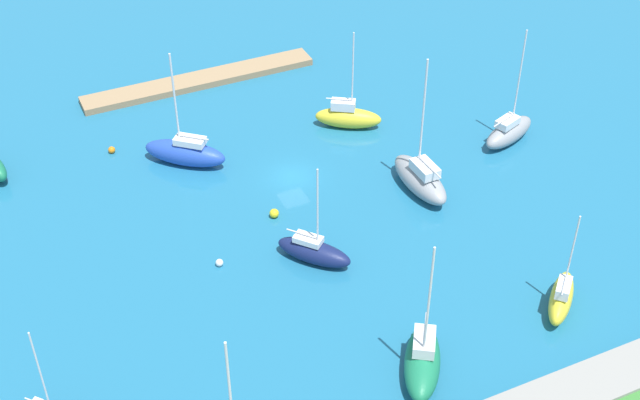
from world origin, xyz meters
The scene contains 12 objects.
water centered at (0.00, 0.00, 0.00)m, with size 160.00×160.00×0.00m, color #1E668C.
pier_dock centered at (2.34, -19.71, 0.35)m, with size 25.26×2.97×0.71m, color #997A56.
sailboat_gray_west_end centered at (-21.22, 3.46, 1.20)m, with size 6.98×4.38×11.82m.
sailboat_yellow_far_south centered at (-11.73, 24.24, 1.24)m, with size 5.32×5.24×8.89m.
sailboat_navy_by_breakwater centered at (3.03, 11.30, 1.02)m, with size 5.72×6.18×9.30m.
sailboat_blue_lone_south centered at (8.23, -6.14, 1.29)m, with size 7.61×6.98×11.51m.
sailboat_gray_far_north centered at (-9.56, 6.66, 1.33)m, with size 2.93×7.73×13.10m.
sailboat_green_inner_mooring centered at (1.02, 25.32, 1.23)m, with size 5.95×7.29×12.08m.
sailboat_yellow_outer_mooring centered at (-8.29, -5.43, 1.20)m, with size 6.63×5.19×10.38m.
mooring_buoy_yellow centered at (3.80, 4.74, 0.41)m, with size 0.82×0.82×0.82m, color yellow.
mooring_buoy_orange centered at (14.13, -10.79, 0.33)m, with size 0.67×0.67×0.67m, color orange.
mooring_buoy_white centered at (10.22, 8.66, 0.31)m, with size 0.63×0.63×0.63m, color white.
Camera 1 is at (25.06, 60.20, 48.02)m, focal length 49.43 mm.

